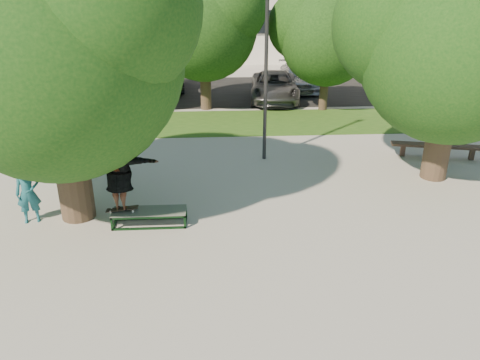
{
  "coord_description": "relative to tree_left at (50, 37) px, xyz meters",
  "views": [
    {
      "loc": [
        -0.76,
        -9.92,
        5.51
      ],
      "look_at": [
        -0.1,
        0.6,
        1.08
      ],
      "focal_mm": 35.0,
      "sensor_mm": 36.0,
      "label": 1
    }
  ],
  "objects": [
    {
      "name": "tree_left",
      "position": [
        0.0,
        0.0,
        0.0
      ],
      "size": [
        6.96,
        5.95,
        7.12
      ],
      "color": "#38281E",
      "rests_on": "ground"
    },
    {
      "name": "bench",
      "position": [
        11.2,
        3.63,
        -4.03
      ],
      "size": [
        3.07,
        1.11,
        0.47
      ],
      "rotation": [
        0.0,
        0.0,
        -0.24
      ],
      "color": "#453329",
      "rests_on": "ground"
    },
    {
      "name": "lamppost",
      "position": [
        5.29,
        3.91,
        -1.27
      ],
      "size": [
        0.25,
        0.15,
        6.11
      ],
      "color": "#2D2D30",
      "rests_on": "ground"
    },
    {
      "name": "asphalt_strip",
      "position": [
        4.29,
        14.91,
        -4.42
      ],
      "size": [
        40.0,
        8.0,
        0.01
      ],
      "primitive_type": "cube",
      "color": "black",
      "rests_on": "ground"
    },
    {
      "name": "bg_tree_mid",
      "position": [
        3.22,
        10.98,
        -0.41
      ],
      "size": [
        5.76,
        4.92,
        6.24
      ],
      "color": "#38281E",
      "rests_on": "ground"
    },
    {
      "name": "bg_tree_left",
      "position": [
        -2.28,
        9.98,
        -0.69
      ],
      "size": [
        5.28,
        4.51,
        5.77
      ],
      "color": "#38281E",
      "rests_on": "ground"
    },
    {
      "name": "grind_box",
      "position": [
        1.95,
        -0.62,
        -4.23
      ],
      "size": [
        1.8,
        0.6,
        0.38
      ],
      "color": "black",
      "rests_on": "ground"
    },
    {
      "name": "car_silver_a",
      "position": [
        -2.12,
        14.9,
        -3.6
      ],
      "size": [
        2.67,
        5.05,
        1.64
      ],
      "primitive_type": "imported",
      "rotation": [
        0.0,
        0.0,
        -0.16
      ],
      "color": "#A0A0A4",
      "rests_on": "asphalt_strip"
    },
    {
      "name": "car_grey",
      "position": [
        6.76,
        12.51,
        -3.72
      ],
      "size": [
        2.84,
        5.27,
        1.4
      ],
      "primitive_type": "imported",
      "rotation": [
        0.0,
        0.0,
        -0.1
      ],
      "color": "slate",
      "rests_on": "asphalt_strip"
    },
    {
      "name": "car_dark",
      "position": [
        1.17,
        15.41,
        -3.69
      ],
      "size": [
        2.03,
        4.59,
        1.46
      ],
      "primitive_type": "imported",
      "rotation": [
        0.0,
        0.0,
        0.11
      ],
      "color": "black",
      "rests_on": "asphalt_strip"
    },
    {
      "name": "car_silver_b",
      "position": [
        8.47,
        15.14,
        -3.74
      ],
      "size": [
        1.97,
        4.73,
        1.37
      ],
      "primitive_type": "imported",
      "rotation": [
        0.0,
        0.0,
        0.01
      ],
      "color": "#B5B5BA",
      "rests_on": "asphalt_strip"
    },
    {
      "name": "ground",
      "position": [
        4.29,
        -1.09,
        -4.42
      ],
      "size": [
        120.0,
        120.0,
        0.0
      ],
      "primitive_type": "plane",
      "color": "#A7A099",
      "rests_on": "ground"
    },
    {
      "name": "tree_right",
      "position": [
        10.21,
        1.99,
        -0.33
      ],
      "size": [
        6.24,
        5.33,
        6.51
      ],
      "color": "#38281E",
      "rests_on": "ground"
    },
    {
      "name": "grass_strip",
      "position": [
        5.29,
        8.41,
        -4.41
      ],
      "size": [
        30.0,
        4.0,
        0.02
      ],
      "primitive_type": "cube",
      "color": "#1F4B15",
      "rests_on": "ground"
    },
    {
      "name": "bg_tree_right",
      "position": [
        8.73,
        10.47,
        -0.93
      ],
      "size": [
        5.04,
        4.31,
        5.43
      ],
      "color": "#38281E",
      "rests_on": "ground"
    },
    {
      "name": "skater_rig",
      "position": [
        1.3,
        -0.62,
        -3.16
      ],
      "size": [
        2.03,
        0.72,
        1.7
      ],
      "rotation": [
        0.0,
        0.0,
        3.05
      ],
      "color": "white",
      "rests_on": "grind_box"
    },
    {
      "name": "bystander",
      "position": [
        -1.0,
        -0.28,
        -3.64
      ],
      "size": [
        0.65,
        0.51,
        1.56
      ],
      "primitive_type": "imported",
      "rotation": [
        0.0,
        0.0,
        0.26
      ],
      "color": "#1A5966",
      "rests_on": "ground"
    }
  ]
}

